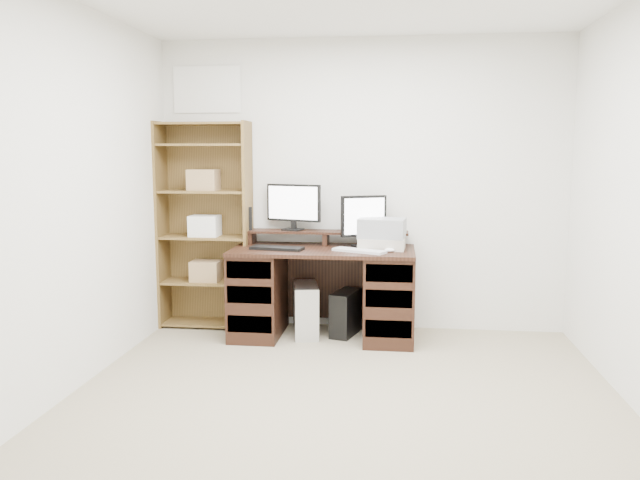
% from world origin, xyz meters
% --- Properties ---
extents(room, '(3.54, 4.04, 2.54)m').
position_xyz_m(room, '(-0.00, 0.00, 1.25)').
color(room, tan).
rests_on(room, ground).
extents(desk, '(1.50, 0.70, 0.75)m').
position_xyz_m(desk, '(-0.29, 1.64, 0.39)').
color(desk, black).
rests_on(desk, ground).
extents(riser_shelf, '(1.40, 0.22, 0.12)m').
position_xyz_m(riser_shelf, '(-0.29, 1.85, 0.84)').
color(riser_shelf, black).
rests_on(riser_shelf, desk).
extents(monitor_wide, '(0.49, 0.19, 0.40)m').
position_xyz_m(monitor_wide, '(-0.57, 1.87, 1.09)').
color(monitor_wide, black).
rests_on(monitor_wide, riser_shelf).
extents(monitor_small, '(0.37, 0.22, 0.43)m').
position_xyz_m(monitor_small, '(0.04, 1.77, 0.98)').
color(monitor_small, black).
rests_on(monitor_small, desk).
extents(speaker, '(0.10, 0.10, 0.20)m').
position_xyz_m(speaker, '(-0.97, 1.83, 0.97)').
color(speaker, black).
rests_on(speaker, riser_shelf).
extents(keyboard_black, '(0.45, 0.22, 0.02)m').
position_xyz_m(keyboard_black, '(-0.65, 1.53, 0.76)').
color(keyboard_black, black).
rests_on(keyboard_black, desk).
extents(keyboard_white, '(0.45, 0.30, 0.02)m').
position_xyz_m(keyboard_white, '(0.02, 1.49, 0.76)').
color(keyboard_white, silver).
rests_on(keyboard_white, desk).
extents(mouse, '(0.08, 0.06, 0.03)m').
position_xyz_m(mouse, '(0.26, 1.52, 0.77)').
color(mouse, white).
rests_on(mouse, desk).
extents(printer, '(0.39, 0.30, 0.09)m').
position_xyz_m(printer, '(0.20, 1.67, 0.80)').
color(printer, '#B9B0A1').
rests_on(printer, desk).
extents(basket, '(0.40, 0.31, 0.16)m').
position_xyz_m(basket, '(0.20, 1.67, 0.92)').
color(basket, gray).
rests_on(basket, printer).
extents(tower_silver, '(0.28, 0.47, 0.44)m').
position_xyz_m(tower_silver, '(-0.44, 1.66, 0.22)').
color(tower_silver, silver).
rests_on(tower_silver, ground).
extents(tower_black, '(0.26, 0.40, 0.37)m').
position_xyz_m(tower_black, '(-0.10, 1.72, 0.19)').
color(tower_black, black).
rests_on(tower_black, ground).
extents(bookshelf, '(0.80, 0.30, 1.80)m').
position_xyz_m(bookshelf, '(-1.35, 1.86, 0.92)').
color(bookshelf, brown).
rests_on(bookshelf, ground).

